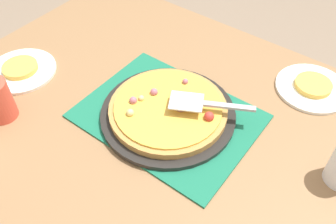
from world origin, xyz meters
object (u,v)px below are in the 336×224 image
(served_slice_right, at_px, (20,68))
(pizza_server, at_px, (204,103))
(plate_near_left, at_px, (312,88))
(plate_far_right, at_px, (21,71))
(pizza, at_px, (168,109))
(pizza_pan, at_px, (168,114))
(served_slice_left, at_px, (313,85))

(served_slice_right, relative_size, pizza_server, 0.49)
(plate_near_left, distance_m, plate_far_right, 0.91)
(pizza, distance_m, plate_far_right, 0.51)
(pizza, relative_size, plate_near_left, 1.50)
(plate_far_right, bearing_deg, pizza_server, -163.45)
(pizza_pan, xyz_separation_m, served_slice_right, (0.49, 0.13, 0.01))
(plate_far_right, distance_m, served_slice_right, 0.01)
(pizza_server, bearing_deg, served_slice_left, -122.34)
(served_slice_left, bearing_deg, pizza, 51.55)
(pizza_pan, distance_m, pizza, 0.02)
(served_slice_right, height_order, pizza_server, pizza_server)
(plate_near_left, xyz_separation_m, plate_far_right, (0.78, 0.48, 0.00))
(pizza, bearing_deg, plate_far_right, 14.38)
(plate_far_right, bearing_deg, pizza, -165.62)
(pizza, height_order, pizza_server, pizza_server)
(served_slice_right, bearing_deg, plate_far_right, 0.00)
(pizza_pan, xyz_separation_m, plate_far_right, (0.49, 0.13, -0.01))
(plate_far_right, bearing_deg, served_slice_right, 0.00)
(plate_far_right, xyz_separation_m, pizza_server, (-0.58, -0.17, 0.06))
(plate_far_right, xyz_separation_m, served_slice_right, (0.00, 0.00, 0.01))
(served_slice_right, bearing_deg, plate_near_left, -148.14)
(served_slice_left, distance_m, pizza_server, 0.37)
(pizza_pan, height_order, served_slice_left, served_slice_left)
(plate_far_right, bearing_deg, served_slice_left, -148.14)
(served_slice_left, distance_m, served_slice_right, 0.91)
(pizza_pan, relative_size, served_slice_left, 3.45)
(pizza, xyz_separation_m, pizza_server, (-0.09, -0.05, 0.04))
(pizza_pan, bearing_deg, served_slice_left, -128.46)
(pizza_pan, distance_m, plate_near_left, 0.45)
(pizza_pan, height_order, pizza_server, pizza_server)
(plate_far_right, bearing_deg, plate_near_left, -148.14)
(pizza, xyz_separation_m, served_slice_right, (0.49, 0.13, -0.02))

